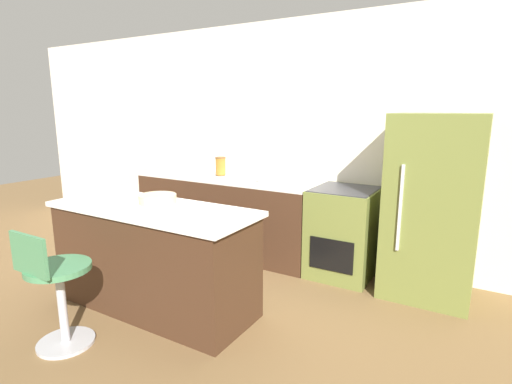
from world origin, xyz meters
TOP-DOWN VIEW (x-y plane):
  - ground_plane at (0.00, 0.00)m, footprint 14.00×14.00m
  - wall_back at (0.00, 0.70)m, footprint 8.00×0.06m
  - back_counter at (-0.33, 0.34)m, footprint 2.19×0.65m
  - kitchen_island at (-0.05, -1.13)m, footprint 1.79×0.69m
  - oven_range at (1.08, 0.34)m, footprint 0.61×0.66m
  - refrigerator at (1.88, 0.32)m, footprint 0.75×0.71m
  - stool_chair at (-0.21, -1.90)m, footprint 0.44×0.44m
  - kettle at (-0.84, 0.38)m, footprint 0.19×0.19m
  - mixing_bowl at (0.16, 0.38)m, footprint 0.26×0.26m
  - canister_jar at (-0.44, 0.38)m, footprint 0.12×0.12m
  - fruit_bowl at (-0.09, -1.01)m, footprint 0.31×0.31m

SIDE VIEW (x-z plane):
  - ground_plane at x=0.00m, z-range 0.00..0.00m
  - stool_chair at x=-0.21m, z-range 0.00..0.87m
  - back_counter at x=-0.33m, z-range 0.00..0.89m
  - kitchen_island at x=-0.05m, z-range 0.00..0.88m
  - oven_range at x=1.08m, z-range 0.00..0.89m
  - refrigerator at x=1.88m, z-range 0.00..1.62m
  - fruit_bowl at x=-0.09m, z-range 0.88..0.95m
  - mixing_bowl at x=0.16m, z-range 0.89..0.96m
  - kettle at x=-0.84m, z-range 0.87..1.09m
  - canister_jar at x=-0.44m, z-range 0.89..1.10m
  - wall_back at x=0.00m, z-range 0.00..2.60m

